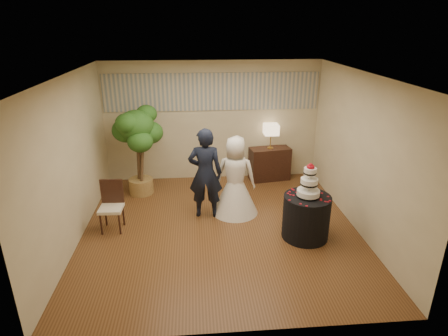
{
  "coord_description": "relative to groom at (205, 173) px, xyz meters",
  "views": [
    {
      "loc": [
        -0.43,
        -6.05,
        3.59
      ],
      "look_at": [
        0.1,
        0.4,
        1.05
      ],
      "focal_mm": 30.0,
      "sensor_mm": 36.0,
      "label": 1
    }
  ],
  "objects": [
    {
      "name": "console",
      "position": [
        1.6,
        1.71,
        -0.5
      ],
      "size": [
        1.0,
        0.56,
        0.79
      ],
      "primitive_type": "cube",
      "rotation": [
        0.0,
        0.0,
        0.16
      ],
      "color": "black",
      "rests_on": "floor"
    },
    {
      "name": "bride",
      "position": [
        0.59,
        0.08,
        -0.1
      ],
      "size": [
        1.11,
        1.11,
        1.59
      ],
      "primitive_type": "imported",
      "rotation": [
        0.0,
        0.0,
        2.89
      ],
      "color": "white",
      "rests_on": "floor"
    },
    {
      "name": "ceiling",
      "position": [
        0.25,
        -0.55,
        1.91
      ],
      "size": [
        5.0,
        5.0,
        0.0
      ],
      "primitive_type": "cube",
      "color": "white",
      "rests_on": "wall_back"
    },
    {
      "name": "wedding_cake",
      "position": [
        1.73,
        -0.94,
        0.2
      ],
      "size": [
        0.4,
        0.4,
        0.61
      ],
      "primitive_type": null,
      "color": "white",
      "rests_on": "cake_table"
    },
    {
      "name": "mural_border",
      "position": [
        0.25,
        1.93,
        1.21
      ],
      "size": [
        4.9,
        0.02,
        0.85
      ],
      "primitive_type": "cube",
      "color": "#A4A497",
      "rests_on": "wall_back"
    },
    {
      "name": "cake_table",
      "position": [
        1.73,
        -0.94,
        -0.5
      ],
      "size": [
        0.94,
        0.94,
        0.79
      ],
      "primitive_type": "cylinder",
      "rotation": [
        0.0,
        0.0,
        0.17
      ],
      "color": "black",
      "rests_on": "floor"
    },
    {
      "name": "side_chair",
      "position": [
        -1.73,
        -0.42,
        -0.43
      ],
      "size": [
        0.44,
        0.46,
        0.93
      ],
      "primitive_type": null,
      "rotation": [
        0.0,
        0.0,
        -0.04
      ],
      "color": "black",
      "rests_on": "floor"
    },
    {
      "name": "groom",
      "position": [
        0.0,
        0.0,
        0.0
      ],
      "size": [
        0.69,
        0.48,
        1.78
      ],
      "primitive_type": "imported",
      "rotation": [
        0.0,
        0.0,
        3.05
      ],
      "color": "black",
      "rests_on": "floor"
    },
    {
      "name": "wall_back",
      "position": [
        0.25,
        1.95,
        0.51
      ],
      "size": [
        5.0,
        0.06,
        2.8
      ],
      "primitive_type": "cube",
      "color": "beige",
      "rests_on": "ground"
    },
    {
      "name": "ficus_tree",
      "position": [
        -1.4,
        1.15,
        0.1
      ],
      "size": [
        1.25,
        1.25,
        1.99
      ],
      "primitive_type": null,
      "rotation": [
        0.0,
        0.0,
        2.0
      ],
      "color": "#2A5D1D",
      "rests_on": "floor"
    },
    {
      "name": "table_lamp",
      "position": [
        1.6,
        1.71,
        0.19
      ],
      "size": [
        0.33,
        0.33,
        0.58
      ],
      "primitive_type": null,
      "color": "beige",
      "rests_on": "console"
    },
    {
      "name": "wall_front",
      "position": [
        0.25,
        -3.05,
        0.51
      ],
      "size": [
        5.0,
        0.06,
        2.8
      ],
      "primitive_type": "cube",
      "color": "beige",
      "rests_on": "ground"
    },
    {
      "name": "wall_right",
      "position": [
        2.75,
        -0.55,
        0.51
      ],
      "size": [
        0.06,
        5.0,
        2.8
      ],
      "primitive_type": "cube",
      "color": "beige",
      "rests_on": "ground"
    },
    {
      "name": "floor",
      "position": [
        0.25,
        -0.55,
        -0.89
      ],
      "size": [
        5.0,
        5.0,
        0.0
      ],
      "primitive_type": "cube",
      "color": "brown",
      "rests_on": "ground"
    },
    {
      "name": "wall_left",
      "position": [
        -2.25,
        -0.55,
        0.51
      ],
      "size": [
        0.06,
        5.0,
        2.8
      ],
      "primitive_type": "cube",
      "color": "beige",
      "rests_on": "ground"
    }
  ]
}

